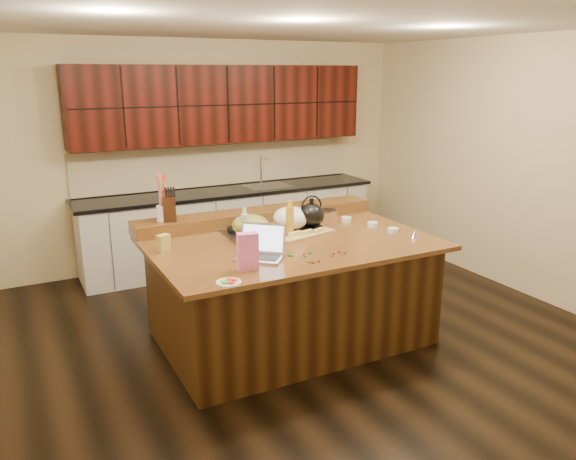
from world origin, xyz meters
TOP-DOWN VIEW (x-y plane):
  - room at (0.00, 0.00)m, footprint 5.52×5.02m
  - island at (0.00, 0.00)m, footprint 2.40×1.60m
  - back_ledge at (0.00, 0.70)m, footprint 2.40×0.30m
  - cooktop at (0.00, 0.30)m, footprint 0.92×0.52m
  - back_counter at (0.30, 2.23)m, footprint 3.70×0.66m
  - kettle at (0.30, 0.17)m, footprint 0.28×0.28m
  - green_bowl at (-0.30, 0.17)m, footprint 0.39×0.39m
  - laptop at (-0.41, -0.29)m, footprint 0.46×0.45m
  - oil_bottle at (0.05, 0.12)m, footprint 0.08×0.08m
  - vinegar_bottle at (-0.37, 0.13)m, footprint 0.08×0.08m
  - wooden_tray at (0.14, 0.23)m, footprint 0.64×0.53m
  - ramekin_a at (0.88, 0.03)m, footprint 0.11×0.11m
  - ramekin_b at (0.93, -0.22)m, footprint 0.10×0.10m
  - ramekin_c at (0.77, 0.31)m, footprint 0.13×0.13m
  - strainer_bowl at (0.60, 0.43)m, footprint 0.29×0.29m
  - kitchen_timer at (1.01, -0.42)m, footprint 0.10×0.10m
  - pink_bag at (-0.62, -0.51)m, footprint 0.16×0.10m
  - candy_plate at (-0.85, -0.71)m, footprint 0.18×0.18m
  - package_box at (-1.05, 0.20)m, footprint 0.12×0.10m
  - utensil_crock at (-0.91, 0.70)m, footprint 0.13×0.13m
  - knife_block at (-0.86, 0.70)m, footprint 0.16×0.21m
  - gumdrop_0 at (0.13, -0.50)m, footprint 0.02×0.02m
  - gumdrop_1 at (0.08, -0.55)m, footprint 0.02×0.02m
  - gumdrop_2 at (0.21, -0.53)m, footprint 0.02×0.02m
  - gumdrop_3 at (-0.04, -0.40)m, footprint 0.02×0.02m
  - gumdrop_4 at (0.19, -0.48)m, footprint 0.02×0.02m
  - gumdrop_5 at (-0.15, -0.59)m, footprint 0.02×0.02m
  - gumdrop_6 at (-0.07, -0.61)m, footprint 0.02×0.02m
  - gumdrop_7 at (-0.22, -0.38)m, footprint 0.02×0.02m
  - gumdrop_8 at (-0.10, -0.42)m, footprint 0.02×0.02m
  - gumdrop_9 at (-0.12, -0.47)m, footprint 0.02×0.02m
  - gumdrop_10 at (-0.13, -0.62)m, footprint 0.02×0.02m
  - gumdrop_11 at (-0.19, -0.40)m, footprint 0.02×0.02m

SIDE VIEW (x-z plane):
  - island at x=0.00m, z-range 0.00..0.92m
  - candy_plate at x=-0.85m, z-range 0.92..0.93m
  - gumdrop_0 at x=0.13m, z-range 0.92..0.94m
  - gumdrop_1 at x=0.08m, z-range 0.92..0.94m
  - gumdrop_2 at x=0.21m, z-range 0.92..0.94m
  - gumdrop_3 at x=-0.04m, z-range 0.92..0.94m
  - gumdrop_4 at x=0.19m, z-range 0.92..0.94m
  - gumdrop_5 at x=-0.15m, z-range 0.92..0.94m
  - gumdrop_6 at x=-0.07m, z-range 0.92..0.94m
  - gumdrop_7 at x=-0.22m, z-range 0.92..0.94m
  - gumdrop_8 at x=-0.10m, z-range 0.92..0.94m
  - gumdrop_9 at x=-0.12m, z-range 0.92..0.94m
  - gumdrop_10 at x=-0.13m, z-range 0.92..0.94m
  - gumdrop_11 at x=-0.19m, z-range 0.92..0.94m
  - cooktop at x=0.00m, z-range 0.91..0.96m
  - ramekin_a at x=0.88m, z-range 0.92..0.96m
  - ramekin_b at x=0.93m, z-range 0.92..0.96m
  - ramekin_c at x=0.77m, z-range 0.92..0.96m
  - kitchen_timer at x=1.01m, z-range 0.92..0.99m
  - strainer_bowl at x=0.60m, z-range 0.92..1.01m
  - back_ledge at x=0.00m, z-range 0.92..1.04m
  - back_counter at x=0.30m, z-range -0.22..2.18m
  - laptop at x=-0.41m, z-range 0.86..1.11m
  - package_box at x=-1.05m, z-range 0.92..1.06m
  - wooden_tray at x=0.14m, z-range 0.91..1.14m
  - vinegar_bottle at x=-0.37m, z-range 0.92..1.17m
  - green_bowl at x=-0.30m, z-range 0.97..1.14m
  - oil_bottle at x=0.05m, z-range 0.92..1.19m
  - pink_bag at x=-0.62m, z-range 0.92..1.20m
  - kettle at x=0.30m, z-range 0.97..1.18m
  - utensil_crock at x=-0.91m, z-range 1.04..1.18m
  - knife_block at x=-0.86m, z-range 1.04..1.26m
  - room at x=0.00m, z-range -0.01..2.71m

